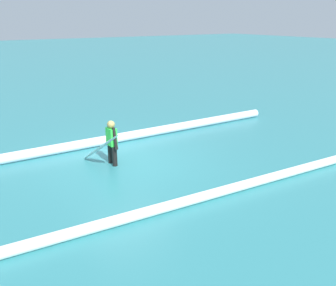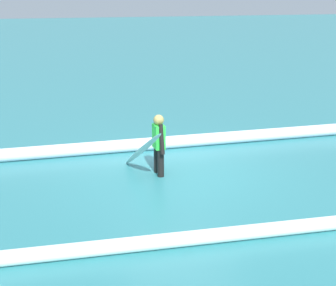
% 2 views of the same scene
% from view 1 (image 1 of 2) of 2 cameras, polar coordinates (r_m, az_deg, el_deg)
% --- Properties ---
extents(ground_plane, '(134.76, 134.76, 0.00)m').
position_cam_1_polar(ground_plane, '(10.91, -6.26, -2.89)').
color(ground_plane, teal).
extents(surfer, '(0.22, 0.68, 1.30)m').
position_cam_1_polar(surfer, '(10.53, -8.69, 0.40)').
color(surfer, black).
rests_on(surfer, ground_plane).
extents(surfboard, '(0.53, 1.83, 1.19)m').
position_cam_1_polar(surfboard, '(10.44, -10.41, -0.69)').
color(surfboard, white).
rests_on(surfboard, ground_plane).
extents(wave_crest_foreground, '(16.93, 0.65, 0.31)m').
position_cam_1_polar(wave_crest_foreground, '(11.94, -16.52, -0.86)').
color(wave_crest_foreground, white).
rests_on(wave_crest_foreground, ground_plane).
extents(wave_crest_midground, '(21.53, 1.60, 0.23)m').
position_cam_1_polar(wave_crest_midground, '(7.49, -13.60, -13.11)').
color(wave_crest_midground, white).
rests_on(wave_crest_midground, ground_plane).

